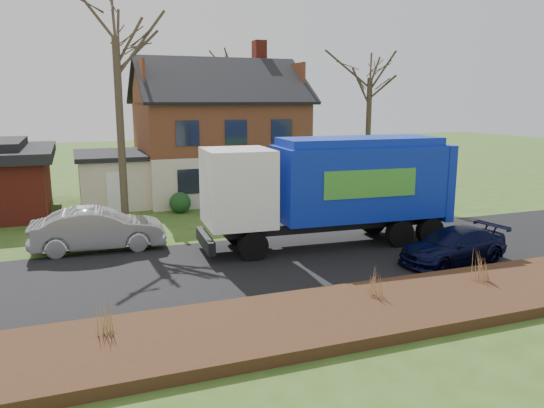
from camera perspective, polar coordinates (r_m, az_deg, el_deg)
name	(u,v)px	position (r m, az deg, el deg)	size (l,w,h in m)	color
ground	(267,263)	(18.89, -0.51, -6.42)	(120.00, 120.00, 0.00)	#31501A
road	(267,263)	(18.89, -0.51, -6.39)	(80.00, 7.00, 0.02)	black
mulch_verge	(337,316)	(14.29, 7.00, -11.83)	(80.00, 3.50, 0.30)	black
main_house	(210,128)	(31.80, -6.72, 8.08)	(12.95, 8.95, 9.26)	beige
garbage_truck	(334,184)	(20.92, 6.70, 2.14)	(10.06, 3.21, 4.25)	black
silver_sedan	(98,229)	(21.41, -18.18, -2.60)	(1.73, 4.97, 1.64)	#A7A9AE
navy_wagon	(453,246)	(19.90, 18.93, -4.28)	(1.73, 4.25, 1.23)	black
tree_front_west	(114,7)	(26.04, -16.66, 19.62)	(3.97, 3.97, 11.81)	#453829
tree_front_east	(371,58)	(32.66, 10.57, 15.17)	(3.58, 3.58, 9.94)	#3D3424
tree_back	(233,58)	(41.41, -4.25, 15.42)	(3.33, 3.33, 10.54)	#3B2E23
grass_clump_west	(104,317)	(13.26, -17.65, -11.47)	(0.32, 0.26, 0.85)	olive
grass_clump_mid	(374,281)	(15.21, 10.95, -8.18)	(0.30, 0.25, 0.85)	#A97A4A
grass_clump_east	(481,265)	(17.45, 21.59, -6.15)	(0.36, 0.30, 0.90)	#A27747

